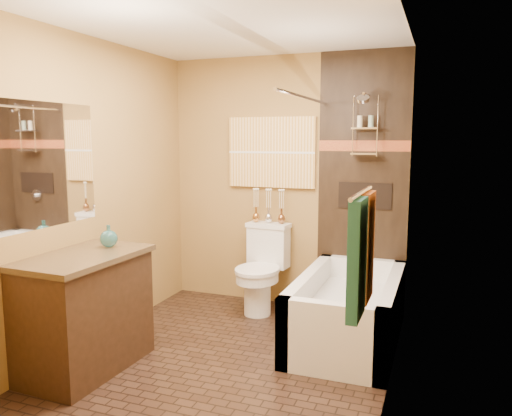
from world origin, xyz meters
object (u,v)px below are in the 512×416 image
at_px(sunset_painting, 272,152).
at_px(toilet, 262,268).
at_px(vanity, 84,312).
at_px(bathtub, 348,315).

relative_size(sunset_painting, toilet, 1.07).
xyz_separation_m(toilet, vanity, (-0.79, -1.64, 0.01)).
height_order(bathtub, toilet, toilet).
distance_m(bathtub, vanity, 2.11).
relative_size(bathtub, vanity, 1.50).
height_order(sunset_painting, toilet, sunset_painting).
height_order(sunset_painting, vanity, sunset_painting).
distance_m(sunset_painting, toilet, 1.16).
bearing_deg(sunset_painting, vanity, -112.38).
distance_m(sunset_painting, vanity, 2.36).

